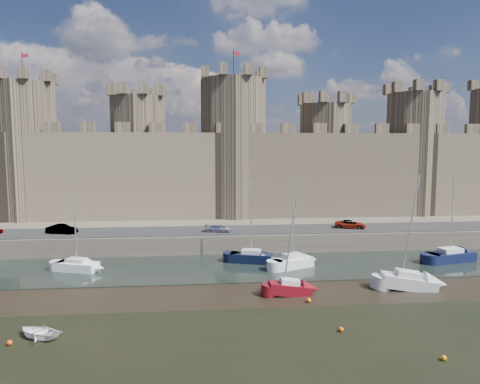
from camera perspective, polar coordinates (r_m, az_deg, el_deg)
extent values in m
plane|color=black|center=(28.98, 2.74, -23.15)|extent=(160.00, 160.00, 0.00)
cube|color=black|center=(51.18, -1.03, -10.02)|extent=(160.00, 12.00, 0.08)
cube|color=#4C443A|center=(86.12, -2.79, -2.68)|extent=(160.00, 60.00, 2.50)
cube|color=black|center=(60.31, -1.73, -5.12)|extent=(160.00, 7.00, 0.10)
cube|color=#42382B|center=(73.32, -2.42, 2.31)|extent=(100.00, 9.00, 14.00)
cylinder|color=#42382B|center=(78.43, -26.58, 4.86)|extent=(10.00, 10.00, 22.00)
cylinder|color=black|center=(79.48, -27.04, 14.62)|extent=(0.10, 0.10, 5.00)
cube|color=#A6162B|center=(79.62, -26.75, 15.94)|extent=(1.00, 0.03, 0.60)
cylinder|color=#42382B|center=(73.85, -13.38, 4.51)|extent=(9.00, 9.00, 20.00)
cylinder|color=#42382B|center=(73.30, -0.86, 5.84)|extent=(11.00, 11.00, 23.00)
cylinder|color=black|center=(74.61, -0.88, 16.65)|extent=(0.10, 0.10, 5.00)
cube|color=#A6162B|center=(75.01, -0.48, 18.00)|extent=(1.00, 0.03, 0.60)
cylinder|color=#42382B|center=(76.23, 11.25, 4.22)|extent=(9.00, 9.00, 19.00)
cylinder|color=#42382B|center=(82.19, 22.06, 4.72)|extent=(10.00, 10.00, 21.00)
imported|color=gray|center=(62.60, -22.68, -4.60)|extent=(4.27, 2.30, 1.33)
imported|color=gray|center=(58.87, -2.78, -4.90)|extent=(4.09, 2.56, 1.10)
imported|color=gray|center=(63.70, 14.51, -4.21)|extent=(4.80, 3.32, 1.22)
cube|color=white|center=(52.96, -20.93, -9.26)|extent=(5.22, 3.32, 0.99)
cube|color=silver|center=(52.78, -20.96, -8.51)|extent=(2.47, 1.94, 0.45)
cylinder|color=silver|center=(51.98, -21.11, -4.41)|extent=(0.14, 0.14, 8.12)
cube|color=black|center=(53.05, 1.49, -8.78)|extent=(5.43, 3.36, 1.11)
cube|color=silver|center=(52.85, 1.49, -7.93)|extent=(2.56, 1.98, 0.50)
cylinder|color=silver|center=(52.00, 1.50, -3.35)|extent=(0.14, 0.14, 9.07)
cube|color=white|center=(51.13, 7.00, -9.36)|extent=(5.26, 3.68, 1.15)
cube|color=silver|center=(50.92, 7.02, -8.45)|extent=(2.53, 2.08, 0.52)
cylinder|color=silver|center=(50.00, 7.08, -3.50)|extent=(0.14, 0.14, 9.43)
cube|color=black|center=(59.55, 26.22, -7.74)|extent=(6.44, 3.61, 1.16)
cube|color=silver|center=(59.36, 26.26, -6.94)|extent=(2.99, 2.19, 0.53)
cylinder|color=silver|center=(58.58, 26.46, -2.66)|extent=(0.14, 0.14, 9.49)
cube|color=maroon|center=(42.46, 6.64, -12.75)|extent=(4.16, 1.74, 1.04)
cube|color=silver|center=(42.22, 6.66, -11.78)|extent=(1.86, 1.18, 0.47)
cylinder|color=silver|center=(41.18, 6.72, -6.42)|extent=(0.14, 0.14, 8.55)
cube|color=silver|center=(46.89, 21.51, -11.19)|extent=(5.57, 2.84, 1.25)
cube|color=silver|center=(46.63, 21.56, -10.12)|extent=(2.56, 1.79, 0.57)
cylinder|color=silver|center=(45.57, 21.78, -4.26)|extent=(0.14, 0.14, 10.24)
imported|color=white|center=(36.77, -25.26, -16.58)|extent=(4.25, 3.91, 0.72)
sphere|color=#E1460A|center=(36.37, -28.38, -17.26)|extent=(0.39, 0.39, 0.39)
sphere|color=orange|center=(35.36, 13.32, -17.39)|extent=(0.37, 0.37, 0.37)
sphere|color=#FF670B|center=(40.76, 9.16, -14.05)|extent=(0.43, 0.43, 0.43)
sphere|color=orange|center=(33.29, 25.54, -19.34)|extent=(0.38, 0.38, 0.38)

